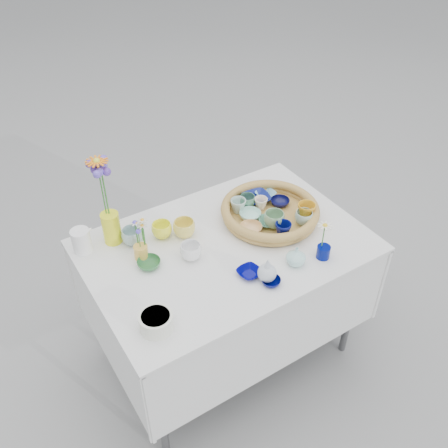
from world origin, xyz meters
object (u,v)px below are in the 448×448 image
wicker_tray (270,212)px  tall_vase_yellow (112,228)px  display_table (226,349)px  bud_vase_seafoam (296,256)px

wicker_tray → tall_vase_yellow: bearing=160.7°
wicker_tray → display_table: bearing=-169.9°
display_table → tall_vase_yellow: 0.99m
display_table → tall_vase_yellow: (-0.42, 0.30, 0.84)m
wicker_tray → bud_vase_seafoam: size_ratio=5.30×
display_table → bud_vase_seafoam: 0.87m
tall_vase_yellow → bud_vase_seafoam: bearing=-42.9°
display_table → wicker_tray: size_ratio=2.66×
bud_vase_seafoam → tall_vase_yellow: 0.83m
bud_vase_seafoam → tall_vase_yellow: bearing=137.1°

